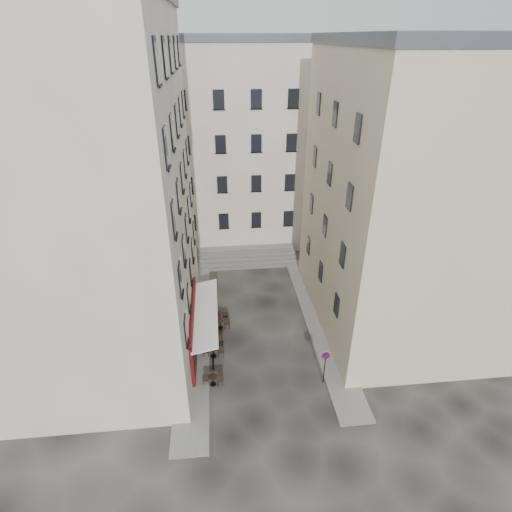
{
  "coord_description": "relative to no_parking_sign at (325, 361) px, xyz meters",
  "views": [
    {
      "loc": [
        -2.44,
        -19.76,
        18.44
      ],
      "look_at": [
        -0.03,
        4.0,
        5.22
      ],
      "focal_mm": 28.0,
      "sensor_mm": 36.0,
      "label": 1
    }
  ],
  "objects": [
    {
      "name": "bollard_near",
      "position": [
        -6.62,
        1.78,
        -1.18
      ],
      "size": [
        0.12,
        0.12,
        0.98
      ],
      "color": "black",
      "rests_on": "ground"
    },
    {
      "name": "bistro_table_b",
      "position": [
        -6.59,
        2.88,
        -1.22
      ],
      "size": [
        1.37,
        0.64,
        0.96
      ],
      "color": "black",
      "rests_on": "ground"
    },
    {
      "name": "building_back",
      "position": [
        -4.37,
        21.78,
        7.6
      ],
      "size": [
        18.2,
        10.2,
        18.6
      ],
      "color": "#BEB2A2",
      "rests_on": "ground"
    },
    {
      "name": "building_left",
      "position": [
        -13.87,
        5.78,
        8.6
      ],
      "size": [
        12.2,
        16.2,
        20.6
      ],
      "color": "#BEB2A2",
      "rests_on": "ground"
    },
    {
      "name": "bollard_mid",
      "position": [
        -6.62,
        5.28,
        -1.18
      ],
      "size": [
        0.12,
        0.12,
        0.98
      ],
      "color": "black",
      "rests_on": "ground"
    },
    {
      "name": "building_right",
      "position": [
        7.13,
        6.28,
        7.6
      ],
      "size": [
        12.2,
        14.2,
        18.6
      ],
      "color": "beige",
      "rests_on": "ground"
    },
    {
      "name": "no_parking_sign",
      "position": [
        0.0,
        0.0,
        0.0
      ],
      "size": [
        0.55,
        0.1,
        2.41
      ],
      "rotation": [
        0.0,
        0.0,
        -0.04
      ],
      "color": "black",
      "rests_on": "ground"
    },
    {
      "name": "pedestrian",
      "position": [
        -6.57,
        4.36,
        -0.9
      ],
      "size": [
        0.62,
        0.43,
        1.62
      ],
      "primitive_type": "imported",
      "rotation": [
        0.0,
        0.0,
        3.08
      ],
      "color": "#242228",
      "rests_on": "ground"
    },
    {
      "name": "bistro_table_e",
      "position": [
        -6.13,
        6.63,
        -1.25
      ],
      "size": [
        1.27,
        0.6,
        0.89
      ],
      "color": "black",
      "rests_on": "ground"
    },
    {
      "name": "bistro_table_d",
      "position": [
        -6.09,
        5.75,
        -1.21
      ],
      "size": [
        1.39,
        0.65,
        0.98
      ],
      "color": "black",
      "rests_on": "ground"
    },
    {
      "name": "stone_steps",
      "position": [
        -3.37,
        15.36,
        -1.31
      ],
      "size": [
        9.0,
        3.15,
        0.8
      ],
      "color": "slate",
      "rests_on": "ground"
    },
    {
      "name": "bistro_table_a",
      "position": [
        -6.63,
        0.49,
        -1.27
      ],
      "size": [
        1.23,
        0.58,
        0.86
      ],
      "color": "black",
      "rests_on": "ground"
    },
    {
      "name": "cafe_storefront",
      "position": [
        -7.68,
        3.78,
        0.17
      ],
      "size": [
        1.74,
        7.3,
        3.5
      ],
      "color": "#460A0C",
      "rests_on": "ground"
    },
    {
      "name": "bollard_far",
      "position": [
        -6.62,
        8.78,
        -1.18
      ],
      "size": [
        0.12,
        0.12,
        0.98
      ],
      "color": "black",
      "rests_on": "ground"
    },
    {
      "name": "ground",
      "position": [
        -3.37,
        2.78,
        -1.71
      ],
      "size": [
        90.0,
        90.0,
        0.0
      ],
      "primitive_type": "plane",
      "color": "black",
      "rests_on": "ground"
    },
    {
      "name": "bistro_table_c",
      "position": [
        -6.56,
        4.07,
        -1.26
      ],
      "size": [
        1.26,
        0.59,
        0.89
      ],
      "color": "black",
      "rests_on": "ground"
    },
    {
      "name": "sidewalk_right",
      "position": [
        1.13,
        5.78,
        -1.65
      ],
      "size": [
        2.0,
        18.0,
        0.12
      ],
      "primitive_type": "cube",
      "color": "slate",
      "rests_on": "ground"
    },
    {
      "name": "sidewalk_left",
      "position": [
        -7.87,
        6.78,
        -1.65
      ],
      "size": [
        2.0,
        22.0,
        0.12
      ],
      "primitive_type": "cube",
      "color": "slate",
      "rests_on": "ground"
    }
  ]
}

